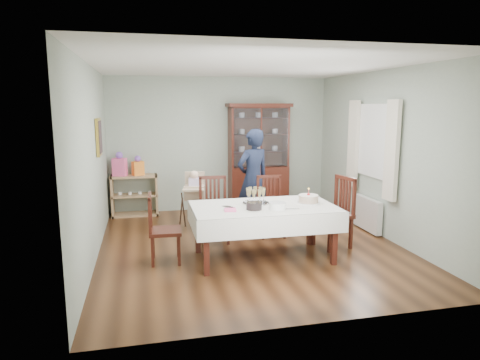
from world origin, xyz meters
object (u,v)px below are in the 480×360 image
object	(u,v)px
high_chair	(195,207)
birthday_cake	(308,199)
chair_far_left	(214,223)
dining_table	(263,232)
chair_end_right	(333,226)
gift_bag_orange	(138,166)
gift_bag_pink	(120,165)
chair_end_left	(164,242)
china_cabinet	(258,155)
champagne_tray	(256,199)
sideboard	(135,195)
woman	(253,179)
chair_far_right	(271,218)

from	to	relation	value
high_chair	birthday_cake	world-z (taller)	high_chair
chair_far_left	high_chair	world-z (taller)	high_chair
dining_table	chair_end_right	xyz separation A→B (m)	(1.18, 0.26, -0.07)
gift_bag_orange	gift_bag_pink	bearing A→B (deg)	180.00
dining_table	chair_end_left	distance (m)	1.38
chair_far_left	chair_end_right	size ratio (longest dim) A/B	0.95
birthday_cake	gift_bag_pink	world-z (taller)	gift_bag_pink
china_cabinet	gift_bag_pink	bearing A→B (deg)	179.97
chair_end_right	chair_end_left	bearing A→B (deg)	-101.10
high_chair	champagne_tray	distance (m)	1.70
dining_table	birthday_cake	xyz separation A→B (m)	(0.66, 0.01, 0.43)
sideboard	woman	bearing A→B (deg)	-32.60
dining_table	chair_far_left	world-z (taller)	chair_far_left
high_chair	chair_far_left	bearing A→B (deg)	-61.06
high_chair	birthday_cake	size ratio (longest dim) A/B	3.23
champagne_tray	chair_end_left	bearing A→B (deg)	179.00
chair_far_right	birthday_cake	xyz separation A→B (m)	(0.24, -1.01, 0.53)
chair_far_right	chair_end_left	size ratio (longest dim) A/B	1.03
birthday_cake	chair_end_right	bearing A→B (deg)	25.60
chair_end_right	gift_bag_orange	world-z (taller)	gift_bag_orange
high_chair	woman	bearing A→B (deg)	8.01
chair_far_left	champagne_tray	xyz separation A→B (m)	(0.47, -0.78, 0.53)
chair_far_right	high_chair	xyz separation A→B (m)	(-1.19, 0.61, 0.11)
dining_table	chair_far_left	bearing A→B (deg)	120.63
chair_far_left	high_chair	xyz separation A→B (m)	(-0.22, 0.71, 0.10)
gift_bag_pink	gift_bag_orange	size ratio (longest dim) A/B	1.22
champagne_tray	birthday_cake	xyz separation A→B (m)	(0.74, -0.13, -0.02)
chair_end_right	high_chair	xyz separation A→B (m)	(-1.95, 1.37, 0.09)
chair_end_left	sideboard	bearing A→B (deg)	11.69
chair_end_left	champagne_tray	bearing A→B (deg)	-88.27
sideboard	chair_far_right	bearing A→B (deg)	-39.95
chair_far_right	champagne_tray	world-z (taller)	champagne_tray
woman	gift_bag_orange	xyz separation A→B (m)	(-1.97, 1.29, 0.10)
chair_far_right	chair_end_right	size ratio (longest dim) A/B	0.92
sideboard	chair_far_right	xyz separation A→B (m)	(2.22, -1.86, -0.11)
chair_end_right	gift_bag_orange	xyz separation A→B (m)	(-2.90, 2.60, 0.65)
woman	high_chair	bearing A→B (deg)	-24.60
china_cabinet	woman	xyz separation A→B (m)	(-0.45, -1.29, -0.25)
chair_end_right	gift_bag_pink	world-z (taller)	gift_bag_pink
champagne_tray	chair_far_right	bearing A→B (deg)	60.33
birthday_cake	dining_table	bearing A→B (deg)	-179.33
chair_end_left	woman	size ratio (longest dim) A/B	0.55
china_cabinet	gift_bag_orange	distance (m)	2.42
chair_end_right	china_cabinet	bearing A→B (deg)	177.25
chair_end_right	birthday_cake	world-z (taller)	chair_end_right
chair_far_left	chair_end_right	world-z (taller)	chair_end_right
gift_bag_pink	chair_end_right	bearing A→B (deg)	-38.81
dining_table	chair_end_left	xyz separation A→B (m)	(-1.37, 0.16, -0.10)
woman	champagne_tray	world-z (taller)	woman
chair_far_right	chair_end_left	world-z (taller)	chair_far_right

